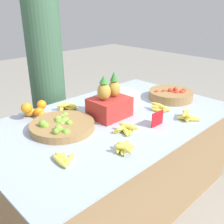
# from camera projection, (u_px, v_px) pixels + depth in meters

# --- Properties ---
(ground_plane) EXTENTS (12.00, 12.00, 0.00)m
(ground_plane) POSITION_uv_depth(u_px,v_px,m) (112.00, 192.00, 2.24)
(ground_plane) COLOR gray
(market_table) EXTENTS (1.89, 1.15, 0.70)m
(market_table) POSITION_uv_depth(u_px,v_px,m) (112.00, 158.00, 2.10)
(market_table) COLOR olive
(market_table) RESTS_ON ground_plane
(lime_bowl) EXTENTS (0.44, 0.44, 0.09)m
(lime_bowl) POSITION_uv_depth(u_px,v_px,m) (62.00, 126.00, 1.78)
(lime_bowl) COLOR olive
(lime_bowl) RESTS_ON market_table
(tomato_basket) EXTENTS (0.39, 0.39, 0.11)m
(tomato_basket) POSITION_uv_depth(u_px,v_px,m) (171.00, 95.00, 2.34)
(tomato_basket) COLOR olive
(tomato_basket) RESTS_ON market_table
(orange_pile) EXTENTS (0.20, 0.19, 0.14)m
(orange_pile) POSITION_uv_depth(u_px,v_px,m) (34.00, 110.00, 1.96)
(orange_pile) COLOR orange
(orange_pile) RESTS_ON market_table
(metal_bowl) EXTENTS (0.38, 0.38, 0.06)m
(metal_bowl) POSITION_uv_depth(u_px,v_px,m) (119.00, 97.00, 2.31)
(metal_bowl) COLOR silver
(metal_bowl) RESTS_ON market_table
(price_sign) EXTENTS (0.12, 0.01, 0.11)m
(price_sign) POSITION_uv_depth(u_px,v_px,m) (157.00, 119.00, 1.83)
(price_sign) COLOR red
(price_sign) RESTS_ON market_table
(produce_crate) EXTENTS (0.28, 0.23, 0.34)m
(produce_crate) POSITION_uv_depth(u_px,v_px,m) (109.00, 103.00, 1.95)
(produce_crate) COLOR #B22D28
(produce_crate) RESTS_ON market_table
(banana_bunch_front_right) EXTENTS (0.17, 0.17, 0.06)m
(banana_bunch_front_right) POSITION_uv_depth(u_px,v_px,m) (123.00, 147.00, 1.52)
(banana_bunch_front_right) COLOR #EFDB4C
(banana_bunch_front_right) RESTS_ON market_table
(banana_bunch_middle_left) EXTENTS (0.17, 0.20, 0.06)m
(banana_bunch_middle_left) POSITION_uv_depth(u_px,v_px,m) (67.00, 106.00, 2.12)
(banana_bunch_middle_left) COLOR #EFDB4C
(banana_bunch_middle_left) RESTS_ON market_table
(banana_bunch_front_left) EXTENTS (0.14, 0.16, 0.04)m
(banana_bunch_front_left) POSITION_uv_depth(u_px,v_px,m) (63.00, 159.00, 1.43)
(banana_bunch_front_left) COLOR #EFDB4C
(banana_bunch_front_left) RESTS_ON market_table
(banana_bunch_middle_right) EXTENTS (0.12, 0.17, 0.06)m
(banana_bunch_middle_right) POSITION_uv_depth(u_px,v_px,m) (160.00, 108.00, 2.09)
(banana_bunch_middle_right) COLOR #EFDB4C
(banana_bunch_middle_right) RESTS_ON market_table
(banana_bunch_front_center) EXTENTS (0.18, 0.15, 0.06)m
(banana_bunch_front_center) POSITION_uv_depth(u_px,v_px,m) (126.00, 129.00, 1.74)
(banana_bunch_front_center) COLOR #EFDB4C
(banana_bunch_front_center) RESTS_ON market_table
(banana_bunch_back_center) EXTENTS (0.16, 0.17, 0.06)m
(banana_bunch_back_center) POSITION_uv_depth(u_px,v_px,m) (187.00, 116.00, 1.94)
(banana_bunch_back_center) COLOR #EFDB4C
(banana_bunch_back_center) RESTS_ON market_table
(vendor_person) EXTENTS (0.32, 0.32, 1.69)m
(vendor_person) POSITION_uv_depth(u_px,v_px,m) (48.00, 84.00, 2.46)
(vendor_person) COLOR #385B42
(vendor_person) RESTS_ON ground_plane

